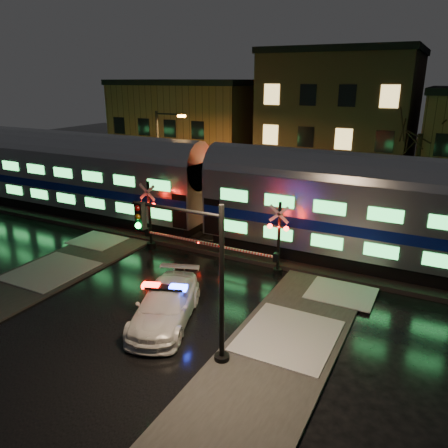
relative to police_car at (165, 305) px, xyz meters
The scene contains 11 objects.
ground 4.51m from the police_car, 110.50° to the left, with size 120.00×120.00×0.00m, color black.
ballast 9.31m from the police_car, 99.64° to the left, with size 90.00×4.20×0.24m, color black.
sidewalk_right 5.33m from the police_car, 20.43° to the right, with size 4.00×20.00×0.12m, color #2D2D2D.
building_left 30.17m from the police_car, 119.09° to the left, with size 14.00×10.00×9.00m, color #543420.
building_mid 27.12m from the police_car, 89.04° to the left, with size 12.00×11.00×11.50m, color brown.
train 10.03m from the police_car, 108.94° to the left, with size 51.00×3.12×5.92m.
police_car is the anchor object (origin of this frame).
crossing_signal_right 6.83m from the police_car, 72.25° to the left, with size 5.44×0.64×3.85m.
crossing_signal_left 8.37m from the police_car, 129.07° to the left, with size 5.71×0.65×4.04m.
traffic_light 3.64m from the police_car, 29.87° to the right, with size 3.79×0.69×5.86m.
streetlight 16.51m from the police_car, 125.34° to the left, with size 2.48×0.26×7.42m.
Camera 1 is at (11.07, -17.20, 9.64)m, focal length 35.00 mm.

